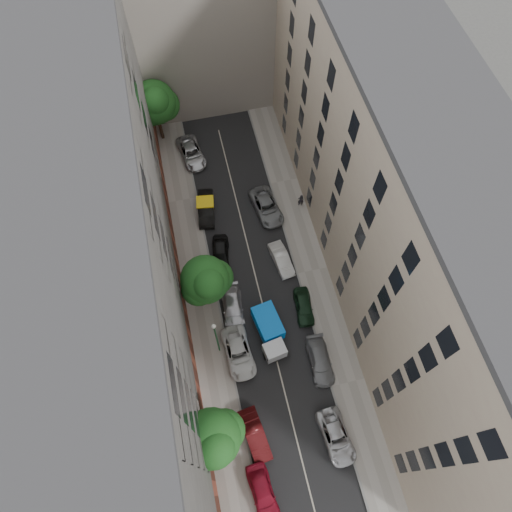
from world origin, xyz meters
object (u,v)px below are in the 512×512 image
object	(u,v)px
car_right_0	(336,437)
lamp_post	(216,336)
car_left_6	(191,153)
car_right_2	(304,306)
car_right_3	(281,259)
tarp_truck	(270,331)
car_left_4	(220,253)
tree_far	(155,104)
car_left_3	(233,307)
car_left_2	(238,353)
tree_mid	(207,281)
car_left_5	(206,208)
car_right_4	(266,207)
car_right_1	(320,361)
car_left_0	(263,493)
pedestrian	(301,200)
car_left_1	(255,435)
tree_near	(213,440)

from	to	relation	value
car_right_0	lamp_post	size ratio (longest dim) A/B	0.70
car_left_6	car_right_0	size ratio (longest dim) A/B	1.08
car_right_2	car_right_3	xyz separation A→B (m)	(-0.80, 5.20, -0.00)
car_left_6	car_right_2	distance (m)	21.45
tarp_truck	car_right_3	distance (m)	7.58
car_left_4	tree_far	world-z (taller)	tree_far
tarp_truck	car_left_3	world-z (taller)	tarp_truck
car_left_2	lamp_post	bearing A→B (deg)	150.18
tree_mid	car_left_5	bearing A→B (deg)	82.56
car_left_4	car_right_0	distance (m)	19.47
tarp_truck	car_left_5	xyz separation A→B (m)	(-3.22, 14.38, -0.50)
car_right_2	car_left_4	bearing A→B (deg)	137.91
lamp_post	car_right_2	bearing A→B (deg)	14.28
car_right_2	tree_far	distance (m)	25.91
car_right_4	tree_far	size ratio (longest dim) A/B	0.66
tarp_truck	car_right_4	size ratio (longest dim) A/B	1.01
car_right_0	lamp_post	distance (m)	12.66
car_right_0	car_right_1	distance (m)	6.22
tarp_truck	car_left_0	bearing A→B (deg)	-115.61
car_right_3	car_left_3	bearing A→B (deg)	-154.31
car_left_2	car_left_4	xyz separation A→B (m)	(0.33, 10.04, 0.00)
car_left_5	car_right_1	distance (m)	19.10
tarp_truck	pedestrian	size ratio (longest dim) A/B	3.05
car_left_0	car_left_6	bearing A→B (deg)	84.67
car_left_2	car_right_0	size ratio (longest dim) A/B	1.08
car_left_0	tree_mid	distance (m)	17.06
tree_far	lamp_post	distance (m)	25.69
car_left_5	tarp_truck	bearing A→B (deg)	-69.18
car_left_1	lamp_post	bearing A→B (deg)	92.68
car_left_3	pedestrian	distance (m)	13.46
car_left_5	car_right_0	bearing A→B (deg)	-66.83
car_left_2	car_right_1	world-z (taller)	car_left_2
car_left_5	tree_mid	distance (m)	11.05
car_right_3	pedestrian	bearing A→B (deg)	50.66
car_left_0	car_right_4	world-z (taller)	car_left_0
car_right_2	pedestrian	distance (m)	11.58
car_left_0	car_right_2	distance (m)	15.74
car_right_1	lamp_post	xyz separation A→B (m)	(-8.34, 3.07, 3.57)
car_right_3	tarp_truck	bearing A→B (deg)	-120.99
car_left_5	car_right_1	size ratio (longest dim) A/B	0.99
tarp_truck	tree_near	xyz separation A→B (m)	(-6.21, -8.15, 4.07)
car_right_2	car_left_6	bearing A→B (deg)	115.43
car_left_4	pedestrian	xyz separation A→B (m)	(9.25, 4.09, 0.30)
car_left_2	tree_near	distance (m)	8.97
car_left_0	car_left_4	size ratio (longest dim) A/B	1.07
car_left_6	car_right_3	bearing A→B (deg)	-75.92
car_left_6	tree_near	xyz separation A→B (m)	(-2.70, -30.13, 4.62)
car_right_1	tree_near	xyz separation A→B (m)	(-9.90, -4.73, 4.66)
car_left_0	tree_near	distance (m)	6.69
car_left_6	lamp_post	distance (m)	22.63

